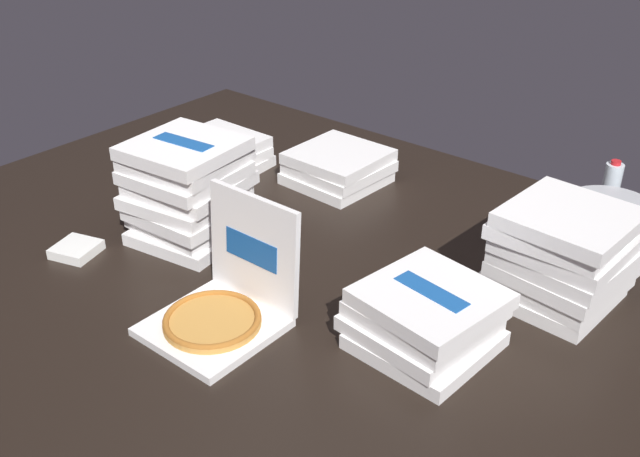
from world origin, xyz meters
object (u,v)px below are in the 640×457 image
object	(u,v)px
open_pizza_box	(225,302)
water_bottle_3	(534,230)
pizza_stack_left_far	(562,255)
pizza_stack_left_near	(425,318)
pizza_stack_center_far	(188,190)
pizza_stack_right_far	(217,154)
ice_bucket	(608,222)
water_bottle_1	(573,240)
napkin_pile	(76,249)
pizza_stack_right_near	(338,167)
water_bottle_2	(611,186)

from	to	relation	value
open_pizza_box	water_bottle_3	xyz separation A→B (m)	(0.53, 0.96, 0.02)
pizza_stack_left_far	pizza_stack_left_near	world-z (taller)	pizza_stack_left_far
pizza_stack_center_far	pizza_stack_right_far	size ratio (longest dim) A/B	1.10
pizza_stack_left_far	ice_bucket	world-z (taller)	pizza_stack_left_far
water_bottle_1	napkin_pile	bearing A→B (deg)	-142.71
open_pizza_box	ice_bucket	world-z (taller)	open_pizza_box
pizza_stack_right_near	ice_bucket	bearing A→B (deg)	12.96
pizza_stack_right_far	water_bottle_2	xyz separation A→B (m)	(1.44, 0.71, 0.03)
pizza_stack_left_far	napkin_pile	size ratio (longest dim) A/B	2.84
ice_bucket	open_pizza_box	bearing A→B (deg)	-119.51
pizza_stack_right_near	water_bottle_1	distance (m)	1.01
pizza_stack_center_far	water_bottle_3	bearing A→B (deg)	33.35
pizza_stack_right_near	open_pizza_box	bearing A→B (deg)	-70.54
pizza_stack_right_far	water_bottle_3	xyz separation A→B (m)	(1.36, 0.20, 0.03)
pizza_stack_center_far	water_bottle_1	world-z (taller)	pizza_stack_center_far
pizza_stack_center_far	ice_bucket	size ratio (longest dim) A/B	1.32
water_bottle_1	water_bottle_2	xyz separation A→B (m)	(-0.05, 0.49, 0.00)
pizza_stack_left_near	water_bottle_2	size ratio (longest dim) A/B	2.05
pizza_stack_center_far	pizza_stack_left_near	world-z (taller)	pizza_stack_center_far
pizza_stack_right_far	ice_bucket	xyz separation A→B (m)	(1.53, 0.47, 0.00)
pizza_stack_center_far	pizza_stack_right_far	xyz separation A→B (m)	(-0.36, 0.46, -0.11)
water_bottle_2	water_bottle_3	bearing A→B (deg)	-98.63
pizza_stack_center_far	water_bottle_3	xyz separation A→B (m)	(1.01, 0.66, -0.09)
pizza_stack_right_near	water_bottle_2	size ratio (longest dim) A/B	1.87
pizza_stack_center_far	pizza_stack_left_far	world-z (taller)	pizza_stack_center_far
pizza_stack_left_far	water_bottle_2	bearing A→B (deg)	98.14
pizza_stack_right_far	water_bottle_1	bearing A→B (deg)	8.29
water_bottle_2	water_bottle_3	world-z (taller)	same
pizza_stack_right_far	napkin_pile	distance (m)	0.83
open_pizza_box	water_bottle_2	size ratio (longest dim) A/B	1.89
pizza_stack_right_far	napkin_pile	xyz separation A→B (m)	(0.14, -0.81, -0.05)
open_pizza_box	water_bottle_1	size ratio (longest dim) A/B	1.89
open_pizza_box	napkin_pile	distance (m)	0.70
pizza_stack_right_far	water_bottle_1	world-z (taller)	water_bottle_1
ice_bucket	napkin_pile	size ratio (longest dim) A/B	2.27
pizza_stack_right_near	napkin_pile	bearing A→B (deg)	-108.31
pizza_stack_right_near	water_bottle_3	size ratio (longest dim) A/B	1.87
pizza_stack_center_far	pizza_stack_right_far	bearing A→B (deg)	127.38
pizza_stack_right_near	pizza_stack_left_far	bearing A→B (deg)	-12.43
pizza_stack_left_near	ice_bucket	xyz separation A→B (m)	(0.18, 0.93, -0.02)
pizza_stack_center_far	pizza_stack_right_near	distance (m)	0.71
open_pizza_box	pizza_stack_right_near	size ratio (longest dim) A/B	1.01
water_bottle_2	ice_bucket	bearing A→B (deg)	-70.84
water_bottle_1	open_pizza_box	bearing A→B (deg)	-124.10
pizza_stack_right_far	pizza_stack_center_far	bearing A→B (deg)	-52.62
open_pizza_box	pizza_stack_right_near	distance (m)	1.04
pizza_stack_center_far	pizza_stack_right_near	bearing A→B (deg)	79.22
pizza_stack_center_far	pizza_stack_left_far	distance (m)	1.28
pizza_stack_left_near	water_bottle_3	distance (m)	0.67
water_bottle_2	napkin_pile	size ratio (longest dim) A/B	1.44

